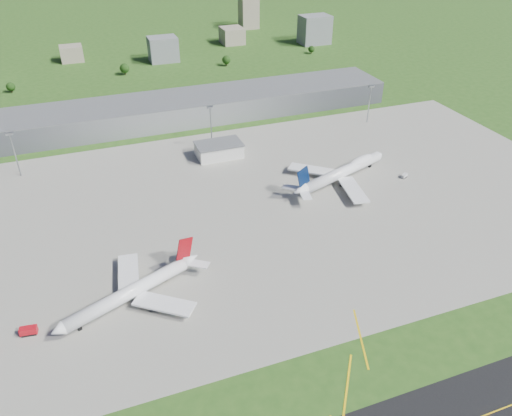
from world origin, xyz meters
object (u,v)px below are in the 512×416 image
object	(u,v)px
airliner_blue_quad	(343,172)
tug_yellow	(163,279)
airliner_red_twin	(134,291)
crash_tender	(29,331)
van_white_near	(357,195)
van_white_far	(404,176)

from	to	relation	value
airliner_blue_quad	tug_yellow	xyz separation A→B (m)	(-108.40, -48.77, -4.24)
airliner_red_twin	crash_tender	bearing A→B (deg)	-15.83
airliner_red_twin	crash_tender	xyz separation A→B (m)	(-37.86, -4.68, -3.05)
van_white_near	van_white_far	distance (m)	36.49
airliner_red_twin	airliner_blue_quad	xyz separation A→B (m)	(120.88, 56.29, 0.56)
airliner_red_twin	van_white_near	bearing A→B (deg)	174.66
airliner_blue_quad	van_white_near	size ratio (longest dim) A/B	13.67
van_white_near	airliner_blue_quad	bearing A→B (deg)	5.76
airliner_red_twin	van_white_far	bearing A→B (deg)	174.01
crash_tender	van_white_near	distance (m)	162.26
airliner_blue_quad	tug_yellow	world-z (taller)	airliner_blue_quad
airliner_blue_quad	van_white_far	size ratio (longest dim) A/B	14.80
airliner_red_twin	crash_tender	distance (m)	38.26
airliner_red_twin	tug_yellow	xyz separation A→B (m)	(12.48, 7.53, -3.69)
van_white_far	van_white_near	bearing A→B (deg)	165.14
tug_yellow	van_white_far	bearing A→B (deg)	-1.87
van_white_near	van_white_far	xyz separation A→B (m)	(35.30, 9.24, -0.09)
crash_tender	van_white_near	bearing A→B (deg)	22.29
tug_yellow	van_white_far	xyz separation A→B (m)	(141.63, 39.27, 0.22)
airliner_blue_quad	van_white_far	bearing A→B (deg)	-35.93
airliner_blue_quad	crash_tender	world-z (taller)	airliner_blue_quad
airliner_red_twin	van_white_far	size ratio (longest dim) A/B	12.91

